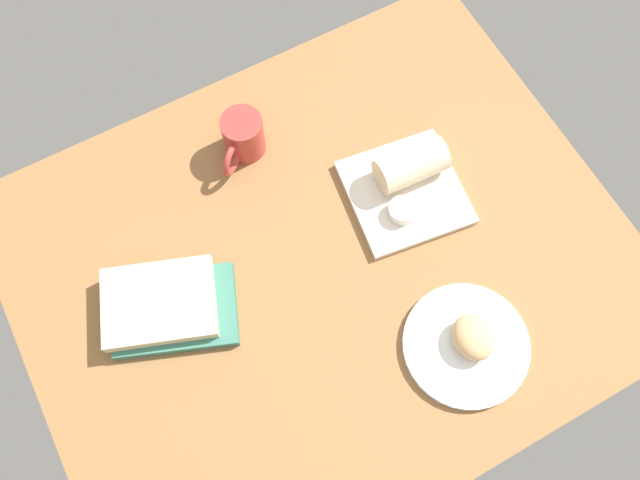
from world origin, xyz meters
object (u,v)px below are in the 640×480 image
(sauce_cup, at_px, (402,210))
(square_plate, at_px, (405,193))
(coffee_mug, at_px, (242,137))
(round_plate, at_px, (466,345))
(book_stack, at_px, (167,306))
(scone_pastry, at_px, (473,337))
(breakfast_wrap, at_px, (411,165))

(sauce_cup, bearing_deg, square_plate, -130.51)
(coffee_mug, bearing_deg, round_plate, 107.31)
(round_plate, xyz_separation_m, sauce_cup, (-0.03, -0.27, 0.02))
(sauce_cup, bearing_deg, book_stack, -5.06)
(scone_pastry, relative_size, coffee_mug, 0.75)
(scone_pastry, distance_m, book_stack, 0.54)
(scone_pastry, height_order, sauce_cup, scone_pastry)
(book_stack, height_order, coffee_mug, coffee_mug)
(scone_pastry, distance_m, sauce_cup, 0.27)
(round_plate, bearing_deg, breakfast_wrap, -103.99)
(scone_pastry, relative_size, square_plate, 0.40)
(square_plate, xyz_separation_m, coffee_mug, (0.23, -0.24, 0.04))
(book_stack, relative_size, coffee_mug, 2.38)
(scone_pastry, relative_size, breakfast_wrap, 0.63)
(scone_pastry, height_order, book_stack, scone_pastry)
(book_stack, xyz_separation_m, coffee_mug, (-0.26, -0.23, 0.02))
(sauce_cup, height_order, coffee_mug, coffee_mug)
(book_stack, bearing_deg, square_plate, 179.45)
(scone_pastry, distance_m, breakfast_wrap, 0.34)
(square_plate, bearing_deg, scone_pastry, 80.87)
(book_stack, bearing_deg, sauce_cup, 174.94)
(square_plate, relative_size, breakfast_wrap, 1.59)
(breakfast_wrap, distance_m, book_stack, 0.52)
(scone_pastry, relative_size, book_stack, 0.32)
(round_plate, distance_m, scone_pastry, 0.03)
(round_plate, height_order, sauce_cup, sauce_cup)
(square_plate, distance_m, coffee_mug, 0.33)
(breakfast_wrap, relative_size, coffee_mug, 1.19)
(coffee_mug, bearing_deg, square_plate, 133.86)
(square_plate, xyz_separation_m, breakfast_wrap, (-0.02, -0.03, 0.04))
(round_plate, bearing_deg, sauce_cup, -95.87)
(scone_pastry, bearing_deg, square_plate, -99.13)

